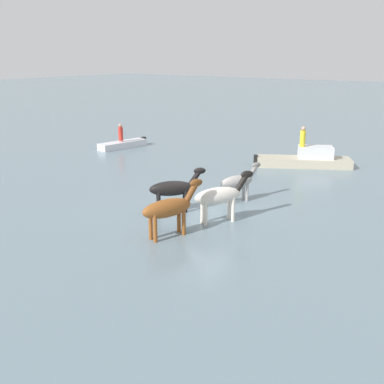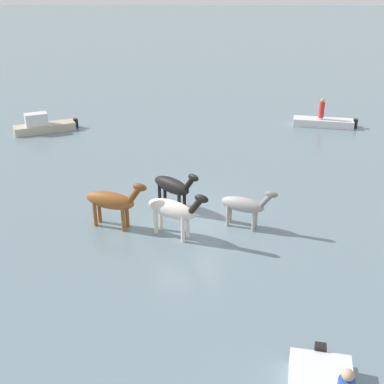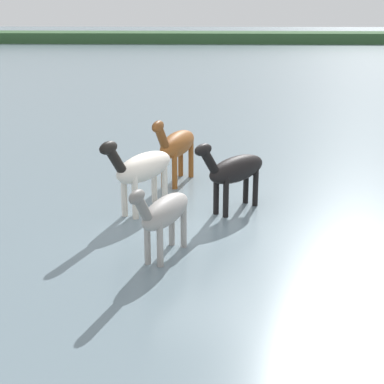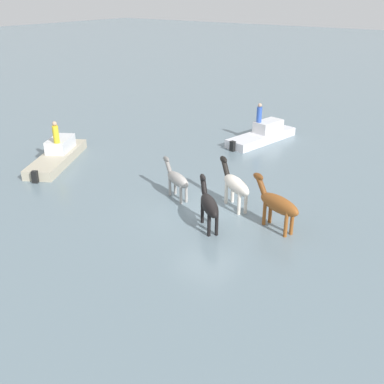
% 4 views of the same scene
% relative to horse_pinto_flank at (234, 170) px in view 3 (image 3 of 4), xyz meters
% --- Properties ---
extents(ground_plane, '(201.92, 201.92, 0.00)m').
position_rel_horse_pinto_flank_xyz_m(ground_plane, '(-0.83, -0.62, -1.03)').
color(ground_plane, slate).
extents(distant_shoreline, '(181.73, 6.00, 2.40)m').
position_rel_horse_pinto_flank_xyz_m(distant_shoreline, '(-0.83, 58.40, -1.03)').
color(distant_shoreline, '#31552F').
rests_on(distant_shoreline, ground_plane).
extents(horse_pinto_flank, '(1.89, 2.04, 1.87)m').
position_rel_horse_pinto_flank_xyz_m(horse_pinto_flank, '(0.00, 0.00, 0.00)').
color(horse_pinto_flank, black).
rests_on(horse_pinto_flank, ground_plane).
extents(horse_mid_herd, '(1.25, 2.55, 2.00)m').
position_rel_horse_pinto_flank_xyz_m(horse_mid_herd, '(-1.53, 2.21, 0.07)').
color(horse_mid_herd, brown).
rests_on(horse_mid_herd, ground_plane).
extents(horse_chestnut_trailing, '(1.19, 2.15, 1.71)m').
position_rel_horse_pinto_flank_xyz_m(horse_chestnut_trailing, '(-1.48, -2.75, -0.09)').
color(horse_chestnut_trailing, '#9E9993').
rests_on(horse_chestnut_trailing, ground_plane).
extents(horse_lead, '(1.66, 2.39, 1.99)m').
position_rel_horse_pinto_flank_xyz_m(horse_lead, '(-2.21, -0.12, 0.06)').
color(horse_lead, silver).
rests_on(horse_lead, ground_plane).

